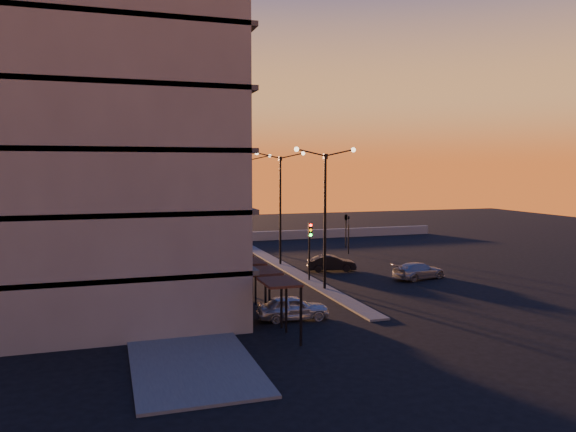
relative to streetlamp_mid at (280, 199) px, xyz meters
The scene contains 14 objects.
ground 11.46m from the streetlamp_mid, 90.00° to the right, with size 120.00×120.00×0.00m, color black.
sidewalk_west 13.30m from the streetlamp_mid, 150.26° to the right, with size 5.00×40.00×0.12m, color #50504D.
median 5.53m from the streetlamp_mid, 90.00° to the left, with size 1.20×36.00×0.12m, color #50504D.
parapet 16.91m from the streetlamp_mid, 82.87° to the left, with size 44.00×0.50×1.00m, color slate.
building 18.31m from the streetlamp_mid, 144.54° to the right, with size 14.35×17.08×25.00m.
streetlamp_near 10.00m from the streetlamp_mid, 90.00° to the right, with size 4.32×0.32×9.51m.
streetlamp_mid is the anchor object (origin of this frame).
streetlamp_far 10.00m from the streetlamp_mid, 90.00° to the left, with size 4.32×0.32×9.51m.
traffic_light_main 7.62m from the streetlamp_mid, 90.00° to the right, with size 0.28×0.44×4.25m.
signal_east_a 9.67m from the streetlamp_mid, 26.57° to the left, with size 0.13×0.16×3.60m.
signal_east_b 12.67m from the streetlamp_mid, 40.10° to the left, with size 0.42×1.99×3.60m.
car_hatchback 17.53m from the streetlamp_mid, 104.93° to the right, with size 1.56×3.89×1.32m, color #B2B5BA.
car_sedan 6.93m from the streetlamp_mid, 50.28° to the right, with size 1.33×3.80×1.25m, color black.
car_wagon 12.77m from the streetlamp_mid, 47.14° to the right, with size 1.72×4.22×1.22m, color gray.
Camera 1 is at (-13.75, -34.37, 8.19)m, focal length 35.00 mm.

